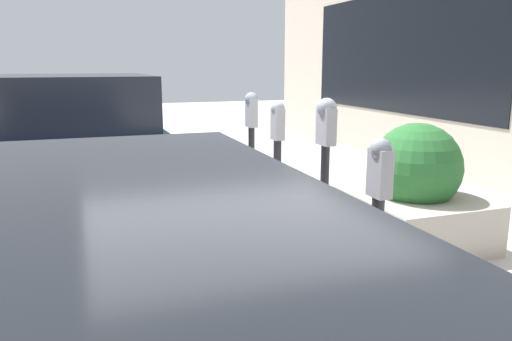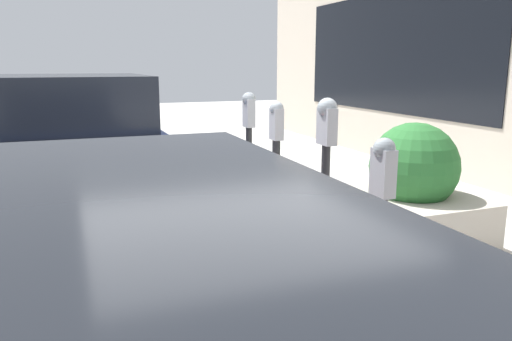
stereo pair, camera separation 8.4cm
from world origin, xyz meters
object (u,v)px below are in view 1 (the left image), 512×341
at_px(parking_meter_middle, 277,158).
at_px(parked_car_middle, 78,142).
at_px(parking_meter_nearest, 378,217).
at_px(parking_meter_fourth, 251,135).
at_px(parking_meter_second, 325,160).
at_px(planter_box, 415,194).

height_order(parking_meter_middle, parked_car_middle, parked_car_middle).
bearing_deg(parking_meter_nearest, parking_meter_fourth, -1.81).
height_order(parking_meter_second, planter_box, parking_meter_second).
distance_m(parking_meter_second, parking_meter_middle, 0.96).
bearing_deg(planter_box, parking_meter_nearest, 136.46).
height_order(parking_meter_second, parking_meter_fourth, parking_meter_second).
xyz_separation_m(parking_meter_second, planter_box, (0.68, -1.38, -0.57)).
xyz_separation_m(parking_meter_nearest, parked_car_middle, (3.92, 1.75, -0.01)).
xyz_separation_m(parking_meter_middle, parking_meter_fourth, (0.87, -0.04, 0.10)).
distance_m(parking_meter_nearest, parking_meter_second, 0.87).
height_order(parking_meter_second, parked_car_middle, parked_car_middle).
relative_size(parking_meter_middle, parking_meter_fourth, 0.97).
height_order(parking_meter_fourth, parked_car_middle, parked_car_middle).
relative_size(parking_meter_middle, parked_car_middle, 0.36).
bearing_deg(parked_car_middle, parking_meter_nearest, -156.84).
bearing_deg(parked_car_middle, parking_meter_middle, -140.76).
bearing_deg(parking_meter_fourth, planter_box, -129.77).
distance_m(parking_meter_nearest, planter_box, 2.13).
bearing_deg(parking_meter_nearest, parking_meter_second, -4.40).
relative_size(parking_meter_nearest, parking_meter_second, 0.88).
bearing_deg(parking_meter_middle, parking_meter_fourth, -2.49).
height_order(parking_meter_nearest, parking_meter_second, parking_meter_second).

